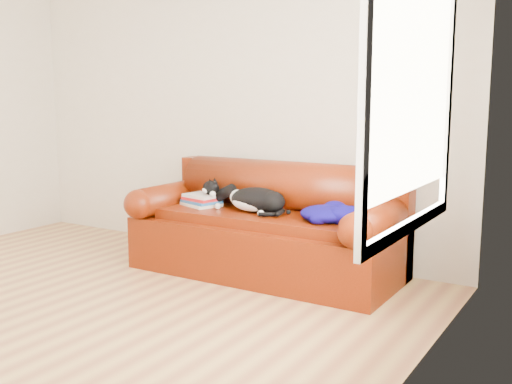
# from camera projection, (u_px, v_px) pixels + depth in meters

# --- Properties ---
(ground) EXTENTS (4.50, 4.50, 0.00)m
(ground) POSITION_uv_depth(u_px,v_px,m) (52.00, 313.00, 3.89)
(ground) COLOR #965E3C
(ground) RESTS_ON ground
(room_shell) EXTENTS (4.52, 4.02, 2.61)m
(room_shell) POSITION_uv_depth(u_px,v_px,m) (53.00, 50.00, 3.58)
(room_shell) COLOR beige
(room_shell) RESTS_ON ground
(sofa_base) EXTENTS (2.10, 0.90, 0.50)m
(sofa_base) POSITION_uv_depth(u_px,v_px,m) (266.00, 244.00, 4.73)
(sofa_base) COLOR #3A0E02
(sofa_base) RESTS_ON ground
(sofa_back) EXTENTS (2.10, 1.01, 0.88)m
(sofa_back) POSITION_uv_depth(u_px,v_px,m) (281.00, 202.00, 4.89)
(sofa_back) COLOR #3A0E02
(sofa_back) RESTS_ON ground
(book_stack) EXTENTS (0.36, 0.32, 0.10)m
(book_stack) POSITION_uv_depth(u_px,v_px,m) (202.00, 200.00, 4.94)
(book_stack) COLOR #EFE2CF
(book_stack) RESTS_ON sofa_base
(cat) EXTENTS (0.66, 0.34, 0.24)m
(cat) POSITION_uv_depth(u_px,v_px,m) (256.00, 200.00, 4.66)
(cat) COLOR black
(cat) RESTS_ON sofa_base
(blanket) EXTENTS (0.51, 0.41, 0.14)m
(blanket) POSITION_uv_depth(u_px,v_px,m) (328.00, 213.00, 4.32)
(blanket) COLOR #07024A
(blanket) RESTS_ON sofa_base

